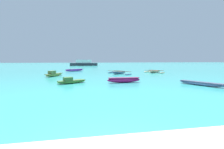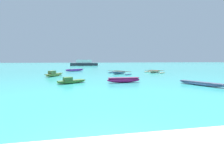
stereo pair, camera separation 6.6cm
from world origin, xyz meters
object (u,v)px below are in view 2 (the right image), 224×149
at_px(moored_boat_4, 119,73).
at_px(distant_ferry, 84,63).
at_px(moored_boat_6, 71,81).
at_px(moored_boat_2, 54,74).
at_px(moored_boat_3, 154,72).
at_px(moored_boat_0, 201,83).
at_px(moored_boat_1, 75,70).
at_px(moored_boat_5, 124,80).

height_order(moored_boat_4, distant_ferry, distant_ferry).
bearing_deg(moored_boat_6, moored_boat_4, 26.75).
distance_m(moored_boat_2, moored_boat_3, 16.10).
bearing_deg(distant_ferry, moored_boat_0, -77.24).
bearing_deg(moored_boat_6, moored_boat_3, 10.85).
xyz_separation_m(moored_boat_6, distant_ferry, (0.47, 44.18, 0.71)).
height_order(moored_boat_2, moored_boat_4, moored_boat_2).
distance_m(moored_boat_2, moored_boat_4, 9.55).
bearing_deg(moored_boat_1, moored_boat_5, -100.06).
xyz_separation_m(moored_boat_1, moored_boat_5, (5.89, -15.86, 0.03)).
height_order(moored_boat_0, moored_boat_1, moored_boat_1).
bearing_deg(moored_boat_6, moored_boat_2, 88.25).
xyz_separation_m(moored_boat_3, moored_boat_4, (-6.45, -1.15, 0.03)).
relative_size(moored_boat_2, moored_boat_3, 0.81).
bearing_deg(distant_ferry, moored_boat_6, -90.61).
xyz_separation_m(moored_boat_5, distant_ferry, (-4.55, 44.59, 0.65)).
xyz_separation_m(moored_boat_1, moored_boat_2, (-2.02, -8.92, 0.04)).
distance_m(moored_boat_0, moored_boat_6, 11.61).
distance_m(moored_boat_3, moored_boat_4, 6.55).
bearing_deg(moored_boat_3, moored_boat_4, 162.31).
relative_size(moored_boat_6, distant_ferry, 0.27).
relative_size(moored_boat_1, moored_boat_3, 0.95).
relative_size(moored_boat_3, moored_boat_6, 1.32).
height_order(moored_boat_0, distant_ferry, distant_ferry).
relative_size(moored_boat_4, moored_boat_6, 1.67).
height_order(moored_boat_3, moored_boat_4, moored_boat_4).
bearing_deg(moored_boat_6, moored_boat_1, 67.60).
distance_m(moored_boat_0, moored_boat_4, 12.44).
bearing_deg(moored_boat_1, moored_boat_4, -74.29).
xyz_separation_m(moored_boat_0, moored_boat_2, (-14.07, 9.64, 0.09)).
bearing_deg(moored_boat_0, moored_boat_3, 142.51).
bearing_deg(moored_boat_5, moored_boat_4, 80.76).
distance_m(moored_boat_6, distant_ferry, 44.19).
xyz_separation_m(moored_boat_2, moored_boat_5, (7.91, -6.94, -0.00)).
relative_size(moored_boat_2, moored_boat_6, 1.07).
xyz_separation_m(moored_boat_0, distant_ferry, (-10.71, 47.30, 0.74)).
xyz_separation_m(moored_boat_0, moored_boat_5, (-6.16, 2.70, 0.09)).
bearing_deg(moored_boat_6, distant_ferry, 63.78).
xyz_separation_m(moored_boat_4, moored_boat_5, (-1.45, -8.81, 0.04)).
distance_m(moored_boat_2, distant_ferry, 37.81).
height_order(moored_boat_4, moored_boat_5, moored_boat_5).
height_order(moored_boat_3, moored_boat_6, moored_boat_6).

